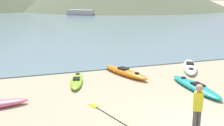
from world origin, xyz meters
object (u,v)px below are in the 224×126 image
kayak_on_sand_3 (77,81)px  person_near_foreground (198,107)px  moored_boat_1 (80,12)px  kayak_on_sand_4 (190,67)px  kayak_on_sand_0 (195,86)px  loose_paddle (111,116)px  kayak_on_sand_6 (125,72)px

kayak_on_sand_3 → person_near_foreground: (2.56, -6.04, 0.82)m
person_near_foreground → moored_boat_1: bearing=82.8°
kayak_on_sand_4 → kayak_on_sand_0: bearing=-120.1°
kayak_on_sand_4 → loose_paddle: (-6.28, -4.54, -0.13)m
person_near_foreground → loose_paddle: bearing=135.9°
kayak_on_sand_6 → kayak_on_sand_3: bearing=-169.2°
person_near_foreground → loose_paddle: size_ratio=0.61×
kayak_on_sand_3 → loose_paddle: kayak_on_sand_3 is taller
kayak_on_sand_4 → kayak_on_sand_6: size_ratio=1.02×
moored_boat_1 → loose_paddle: (-8.61, -49.44, -0.61)m
kayak_on_sand_0 → moored_boat_1: 48.12m
kayak_on_sand_0 → kayak_on_sand_3: size_ratio=1.28×
kayak_on_sand_3 → moored_boat_1: bearing=78.7°
kayak_on_sand_4 → person_near_foreground: size_ratio=2.04×
kayak_on_sand_0 → moored_boat_1: bearing=85.1°
moored_boat_1 → kayak_on_sand_4: bearing=-93.0°
kayak_on_sand_3 → kayak_on_sand_4: kayak_on_sand_4 is taller
loose_paddle → kayak_on_sand_0: bearing=18.4°
person_near_foreground → kayak_on_sand_6: bearing=88.5°
person_near_foreground → kayak_on_sand_0: bearing=55.2°
moored_boat_1 → kayak_on_sand_3: bearing=-101.3°
kayak_on_sand_0 → kayak_on_sand_4: (1.77, 3.05, 0.00)m
moored_boat_1 → loose_paddle: size_ratio=2.16×
kayak_on_sand_6 → moored_boat_1: bearing=81.9°
kayak_on_sand_6 → loose_paddle: 5.07m
kayak_on_sand_0 → kayak_on_sand_6: kayak_on_sand_6 is taller
kayak_on_sand_0 → loose_paddle: kayak_on_sand_0 is taller
kayak_on_sand_4 → moored_boat_1: size_ratio=0.58×
kayak_on_sand_3 → loose_paddle: (0.49, -4.03, -0.11)m
kayak_on_sand_0 → loose_paddle: bearing=-161.6°
kayak_on_sand_3 → person_near_foreground: bearing=-67.0°
kayak_on_sand_3 → person_near_foreground: person_near_foreground is taller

